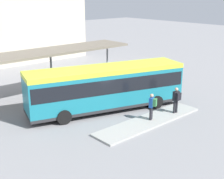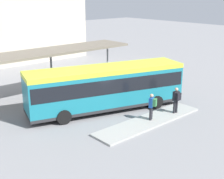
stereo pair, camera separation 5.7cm
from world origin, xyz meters
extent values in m
plane|color=gray|center=(0.00, 0.00, 0.00)|extent=(120.00, 120.00, 0.00)
cube|color=#9E9E99|center=(0.67, -3.44, 0.06)|extent=(8.19, 1.80, 0.12)
cube|color=#197284|center=(0.00, 0.00, 1.72)|extent=(11.15, 5.59, 2.74)
cube|color=#C6DB33|center=(0.00, 0.00, 2.94)|extent=(11.17, 5.61, 0.30)
cube|color=black|center=(0.00, 0.00, 2.05)|extent=(10.95, 5.55, 0.96)
cube|color=black|center=(5.19, -1.60, 2.05)|extent=(0.75, 2.20, 1.05)
cube|color=#28282B|center=(0.00, 0.00, 0.45)|extent=(11.16, 5.60, 0.20)
cylinder|color=black|center=(3.58, 0.14, 0.47)|extent=(0.99, 0.55, 0.95)
cylinder|color=black|center=(2.88, -2.13, 0.47)|extent=(0.99, 0.55, 0.95)
cylinder|color=black|center=(-2.88, 2.13, 0.47)|extent=(0.99, 0.55, 0.95)
cylinder|color=black|center=(-3.58, -0.14, 0.47)|extent=(0.99, 0.55, 0.95)
cylinder|color=#232328|center=(0.74, -3.47, 0.54)|extent=(0.16, 0.16, 0.84)
cylinder|color=#232328|center=(0.91, -3.40, 0.54)|extent=(0.16, 0.16, 0.84)
cube|color=#194799|center=(0.83, -3.44, 1.28)|extent=(0.48, 0.38, 0.63)
cube|color=#337542|center=(0.92, -3.63, 1.31)|extent=(0.37, 0.32, 0.48)
sphere|color=tan|center=(0.83, -3.44, 1.73)|extent=(0.23, 0.23, 0.23)
cylinder|color=#232328|center=(2.85, -3.71, 0.55)|extent=(0.16, 0.16, 0.87)
cylinder|color=#232328|center=(3.04, -3.75, 0.55)|extent=(0.16, 0.16, 0.87)
cube|color=black|center=(2.95, -3.73, 1.31)|extent=(0.47, 0.31, 0.65)
cube|color=black|center=(2.91, -3.95, 1.34)|extent=(0.36, 0.27, 0.49)
sphere|color=tan|center=(2.95, -3.73, 1.78)|extent=(0.23, 0.23, 0.23)
torus|color=black|center=(8.17, 2.33, 0.35)|extent=(0.15, 0.71, 0.71)
torus|color=black|center=(8.03, 3.28, 0.35)|extent=(0.15, 0.71, 0.71)
cylinder|color=#2847AD|center=(8.10, 2.80, 0.58)|extent=(0.14, 0.74, 0.04)
cylinder|color=#2847AD|center=(8.07, 2.97, 0.52)|extent=(0.04, 0.04, 0.35)
cube|color=black|center=(8.07, 2.97, 0.70)|extent=(0.10, 0.19, 0.04)
cylinder|color=#2847AD|center=(8.15, 2.42, 0.66)|extent=(0.48, 0.10, 0.03)
torus|color=black|center=(8.19, 3.13, 0.33)|extent=(0.08, 0.67, 0.67)
torus|color=black|center=(8.15, 4.04, 0.33)|extent=(0.08, 0.67, 0.67)
cylinder|color=orange|center=(8.17, 3.58, 0.55)|extent=(0.07, 0.71, 0.04)
cylinder|color=orange|center=(8.16, 3.75, 0.49)|extent=(0.04, 0.04, 0.33)
cube|color=black|center=(8.16, 3.75, 0.66)|extent=(0.08, 0.18, 0.04)
cylinder|color=orange|center=(8.19, 3.22, 0.63)|extent=(0.48, 0.06, 0.03)
torus|color=black|center=(8.44, 3.91, 0.33)|extent=(0.07, 0.67, 0.67)
torus|color=black|center=(8.47, 4.82, 0.33)|extent=(0.07, 0.67, 0.67)
cylinder|color=black|center=(8.46, 4.37, 0.55)|extent=(0.06, 0.71, 0.04)
cylinder|color=black|center=(8.46, 4.53, 0.49)|extent=(0.04, 0.04, 0.33)
cube|color=black|center=(8.46, 4.53, 0.66)|extent=(0.08, 0.18, 0.04)
cylinder|color=black|center=(8.45, 4.00, 0.63)|extent=(0.48, 0.05, 0.03)
torus|color=black|center=(7.96, 5.66, 0.38)|extent=(0.16, 0.76, 0.76)
torus|color=black|center=(8.12, 4.64, 0.38)|extent=(0.16, 0.76, 0.76)
cylinder|color=silver|center=(8.04, 5.15, 0.63)|extent=(0.16, 0.81, 0.04)
cylinder|color=silver|center=(8.06, 4.96, 0.56)|extent=(0.04, 0.04, 0.38)
cube|color=black|center=(8.06, 4.96, 0.75)|extent=(0.10, 0.19, 0.04)
cylinder|color=silver|center=(7.97, 5.56, 0.72)|extent=(0.48, 0.11, 0.03)
cube|color=#706656|center=(-1.04, 5.42, 3.54)|extent=(13.71, 3.13, 0.18)
cylinder|color=gray|center=(4.78, 5.42, 1.73)|extent=(0.16, 0.16, 3.45)
cylinder|color=gray|center=(-1.04, 5.42, 1.73)|extent=(0.16, 0.16, 3.45)
cylinder|color=slate|center=(2.26, 3.03, 0.23)|extent=(0.80, 0.80, 0.46)
sphere|color=#337F38|center=(2.26, 3.03, 0.81)|extent=(0.92, 0.92, 0.92)
cylinder|color=slate|center=(-2.90, 2.92, 0.23)|extent=(0.76, 0.76, 0.45)
sphere|color=#337F38|center=(-2.90, 2.92, 0.78)|extent=(0.87, 0.87, 0.87)
camera|label=1|loc=(-13.31, -15.61, 7.91)|focal=50.00mm
camera|label=2|loc=(-13.27, -15.64, 7.91)|focal=50.00mm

